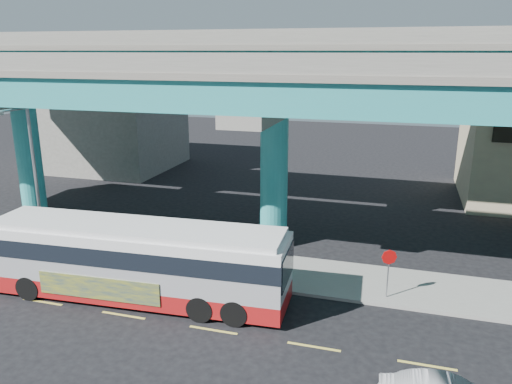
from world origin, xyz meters
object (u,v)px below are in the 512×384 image
(transit_bus, at_px, (137,259))
(parked_car, at_px, (30,227))
(street_lamp, at_px, (25,161))
(stop_sign, at_px, (389,264))

(transit_bus, relative_size, parked_car, 3.09)
(street_lamp, relative_size, stop_sign, 3.56)
(street_lamp, bearing_deg, parked_car, 135.26)
(parked_car, bearing_deg, street_lamp, -150.75)
(street_lamp, height_order, stop_sign, street_lamp)
(transit_bus, bearing_deg, street_lamp, 160.26)
(transit_bus, xyz_separation_m, parked_car, (-9.41, 4.35, -1.04))
(parked_car, height_order, street_lamp, street_lamp)
(parked_car, relative_size, street_lamp, 0.55)
(transit_bus, relative_size, stop_sign, 6.03)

